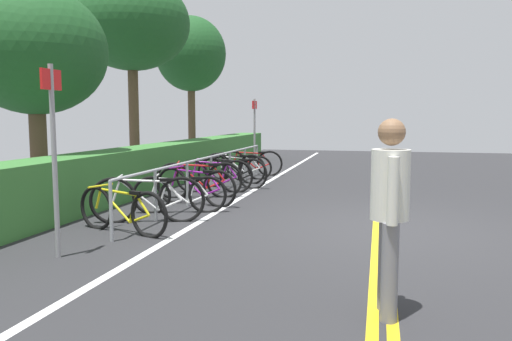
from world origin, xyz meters
TOP-DOWN VIEW (x-y plane):
  - ground_plane at (0.00, 0.00)m, footprint 34.72×11.63m
  - centre_line_yellow_inner at (0.00, -0.08)m, footprint 31.25×0.10m
  - centre_line_yellow_outer at (0.00, 0.08)m, footprint 31.25×0.10m
  - bike_lane_stripe_white at (0.00, 2.85)m, footprint 31.25×0.12m
  - bike_rack at (2.48, 3.57)m, footprint 8.41×0.05m
  - bicycle_0 at (-1.19, 3.68)m, footprint 0.64×1.69m
  - bicycle_1 at (-0.42, 3.65)m, footprint 0.67×1.77m
  - bicycle_2 at (0.45, 3.46)m, footprint 0.61×1.61m
  - bicycle_3 at (1.29, 3.48)m, footprint 0.56×1.78m
  - bicycle_4 at (2.09, 3.70)m, footprint 0.66×1.76m
  - bicycle_5 at (2.88, 3.63)m, footprint 0.51×1.72m
  - bicycle_6 at (3.67, 3.45)m, footprint 0.46×1.77m
  - bicycle_7 at (4.58, 3.68)m, footprint 0.49×1.77m
  - bicycle_8 at (5.28, 3.69)m, footprint 0.46×1.70m
  - bicycle_9 at (6.17, 3.60)m, footprint 0.53×1.75m
  - pedestrian at (-3.43, -0.03)m, footprint 0.49×0.32m
  - sign_post_near at (-2.54, 3.80)m, footprint 0.36×0.06m
  - sign_post_far at (7.08, 3.75)m, footprint 0.36×0.06m
  - hedge_backdrop at (3.98, 5.29)m, footprint 17.36×0.87m
  - tree_mid at (0.71, 6.48)m, footprint 2.73×2.73m
  - tree_far_right at (5.39, 6.86)m, footprint 3.24×3.24m
  - tree_extra at (9.97, 6.88)m, footprint 2.58×2.58m

SIDE VIEW (x-z plane):
  - ground_plane at x=0.00m, z-range -0.05..0.00m
  - centre_line_yellow_inner at x=0.00m, z-range 0.00..0.00m
  - centre_line_yellow_outer at x=0.00m, z-range 0.00..0.00m
  - bike_lane_stripe_white at x=0.00m, z-range 0.00..0.00m
  - bicycle_8 at x=5.28m, z-range -0.02..0.67m
  - bicycle_2 at x=0.45m, z-range -0.02..0.68m
  - bicycle_0 at x=-1.19m, z-range -0.02..0.68m
  - bicycle_3 at x=1.29m, z-range -0.02..0.73m
  - bicycle_9 at x=6.17m, z-range -0.02..0.74m
  - bicycle_6 at x=3.67m, z-range -0.02..0.74m
  - bicycle_5 at x=2.88m, z-range -0.02..0.75m
  - bicycle_1 at x=-0.42m, z-range -0.02..0.76m
  - bicycle_4 at x=2.09m, z-range -0.02..0.76m
  - bicycle_7 at x=4.58m, z-range -0.02..0.77m
  - hedge_backdrop at x=3.98m, z-range 0.00..1.01m
  - bike_rack at x=2.48m, z-range 0.21..1.07m
  - pedestrian at x=-3.43m, z-range 0.13..1.81m
  - sign_post_far at x=7.08m, z-range 0.23..2.44m
  - sign_post_near at x=-2.54m, z-range 0.23..2.53m
  - tree_mid at x=0.71m, z-range 0.84..4.98m
  - tree_extra at x=9.97m, z-range 1.28..6.62m
  - tree_far_right at x=5.39m, z-range 1.46..7.03m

